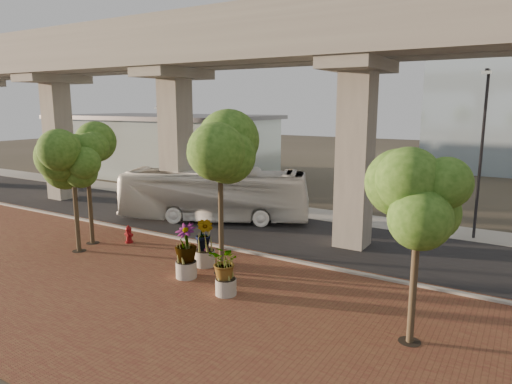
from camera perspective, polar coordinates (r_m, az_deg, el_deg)
The scene contains 18 objects.
ground at distance 25.76m, azimuth -2.41°, elevation -5.78°, with size 160.00×160.00×0.00m, color #333025.
brick_plaza at distance 19.97m, azimuth -15.48°, elevation -11.14°, with size 70.00×13.00×0.06m, color brown.
asphalt_road at distance 27.37m, azimuth -0.09°, elevation -4.72°, with size 90.00×8.00×0.04m, color black.
curb_strip at distance 24.17m, azimuth -5.06°, elevation -6.75°, with size 70.00×0.25×0.16m, color #A19E96.
far_sidewalk at distance 32.05m, azimuth 5.04°, elevation -2.42°, with size 90.00×3.00×0.06m, color #A19E96.
transit_viaduct at distance 26.36m, azimuth -0.09°, elevation 10.67°, with size 72.00×5.60×12.40m.
station_pavilion at distance 49.87m, azimuth -11.48°, elevation 5.88°, with size 23.00×13.00×6.30m.
transit_bus at distance 29.32m, azimuth -5.22°, elevation -0.38°, with size 2.83×12.06×3.36m, color white.
fire_hydrant at distance 25.54m, azimuth -15.63°, elevation -5.12°, with size 0.48×0.43×0.95m.
planter_front at distance 17.90m, azimuth -3.81°, elevation -9.06°, with size 1.84×1.84×2.02m.
planter_right at distance 19.74m, azimuth -8.78°, elevation -6.60°, with size 2.22×2.22×2.37m.
planter_left at distance 21.05m, azimuth -6.46°, elevation -5.57°, with size 2.08×2.08×2.28m.
street_tree_far_west at distance 25.30m, azimuth -20.37°, elevation 3.78°, with size 3.74×3.74×6.22m.
street_tree_near_west at distance 24.14m, azimuth -21.93°, elevation 3.04°, with size 3.69×3.69×6.06m.
street_tree_near_east at distance 19.28m, azimuth -4.53°, elevation 4.83°, with size 4.15×4.15×7.21m.
street_tree_far_east at distance 14.29m, azimuth 19.74°, elevation -0.92°, with size 3.23×3.23×6.05m.
streetlamp_west at distance 36.09m, azimuth -11.21°, elevation 5.67°, with size 0.36×1.05×7.24m.
streetlamp_east at distance 27.38m, azimuth 26.40°, elevation 5.45°, with size 0.45×1.32×9.13m.
Camera 1 is at (13.71, -20.52, 7.38)m, focal length 32.00 mm.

